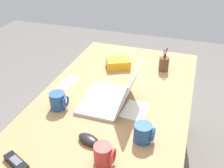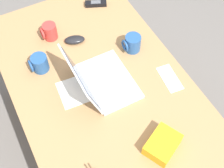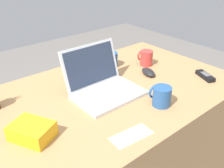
{
  "view_description": "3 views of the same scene",
  "coord_description": "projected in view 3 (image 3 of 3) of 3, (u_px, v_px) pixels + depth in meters",
  "views": [
    {
      "loc": [
        1.21,
        0.39,
        1.61
      ],
      "look_at": [
        -0.01,
        -0.01,
        0.83
      ],
      "focal_mm": 42.14,
      "sensor_mm": 36.0,
      "label": 1
    },
    {
      "loc": [
        -0.78,
        0.36,
        2.06
      ],
      "look_at": [
        -0.02,
        -0.03,
        0.8
      ],
      "focal_mm": 49.62,
      "sensor_mm": 36.0,
      "label": 2
    },
    {
      "loc": [
        -0.67,
        -0.9,
        1.4
      ],
      "look_at": [
        0.06,
        -0.04,
        0.79
      ],
      "focal_mm": 40.75,
      "sensor_mm": 36.0,
      "label": 3
    }
  ],
  "objects": [
    {
      "name": "coffee_mug_white",
      "position": [
        146.0,
        58.0,
        1.62
      ],
      "size": [
        0.08,
        0.09,
        0.1
      ],
      "color": "#C63833",
      "rests_on": "desk"
    },
    {
      "name": "paper_note_left",
      "position": [
        91.0,
        81.0,
        1.43
      ],
      "size": [
        0.18,
        0.15,
        0.0
      ],
      "primitive_type": "cube",
      "rotation": [
        0.0,
        0.0,
        -0.08
      ],
      "color": "white",
      "rests_on": "desk"
    },
    {
      "name": "desk",
      "position": [
        100.0,
        150.0,
        1.47
      ],
      "size": [
        1.56,
        0.88,
        0.73
      ],
      "primitive_type": "cube",
      "color": "#A87C4F",
      "rests_on": "ground"
    },
    {
      "name": "coffee_mug_tall",
      "position": [
        110.0,
        59.0,
        1.6
      ],
      "size": [
        0.09,
        0.1,
        0.09
      ],
      "color": "#26518C",
      "rests_on": "desk"
    },
    {
      "name": "computer_mouse",
      "position": [
        148.0,
        72.0,
        1.5
      ],
      "size": [
        0.1,
        0.13,
        0.03
      ],
      "primitive_type": "ellipsoid",
      "rotation": [
        0.0,
        0.0,
        -0.33
      ],
      "color": "black",
      "rests_on": "desk"
    },
    {
      "name": "cordless_phone",
      "position": [
        205.0,
        76.0,
        1.47
      ],
      "size": [
        0.09,
        0.14,
        0.03
      ],
      "color": "black",
      "rests_on": "desk"
    },
    {
      "name": "snack_bag",
      "position": [
        32.0,
        131.0,
        0.99
      ],
      "size": [
        0.18,
        0.2,
        0.06
      ],
      "primitive_type": "cube",
      "rotation": [
        0.0,
        0.0,
        0.47
      ],
      "color": "#F2AD19",
      "rests_on": "desk"
    },
    {
      "name": "coffee_mug_spare",
      "position": [
        161.0,
        96.0,
        1.2
      ],
      "size": [
        0.09,
        0.1,
        0.1
      ],
      "color": "#26518C",
      "rests_on": "desk"
    },
    {
      "name": "laptop",
      "position": [
        103.0,
        85.0,
        1.3
      ],
      "size": [
        0.34,
        0.3,
        0.23
      ],
      "color": "silver",
      "rests_on": "desk"
    },
    {
      "name": "paper_note_near_laptop",
      "position": [
        132.0,
        136.0,
        1.02
      ],
      "size": [
        0.18,
        0.09,
        0.0
      ],
      "primitive_type": "cube",
      "rotation": [
        0.0,
        0.0,
        -0.1
      ],
      "color": "white",
      "rests_on": "desk"
    }
  ]
}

